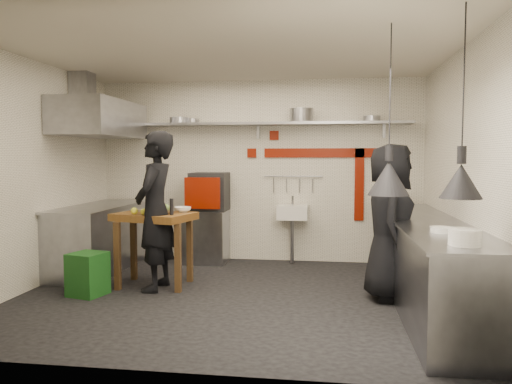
# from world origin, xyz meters

# --- Properties ---
(floor) EXTENTS (5.00, 5.00, 0.00)m
(floor) POSITION_xyz_m (0.00, 0.00, 0.00)
(floor) COLOR black
(floor) RESTS_ON ground
(ceiling) EXTENTS (5.00, 5.00, 0.00)m
(ceiling) POSITION_xyz_m (0.00, 0.00, 2.80)
(ceiling) COLOR beige
(ceiling) RESTS_ON floor
(wall_back) EXTENTS (5.00, 0.04, 2.80)m
(wall_back) POSITION_xyz_m (0.00, 2.10, 1.40)
(wall_back) COLOR silver
(wall_back) RESTS_ON floor
(wall_front) EXTENTS (5.00, 0.04, 2.80)m
(wall_front) POSITION_xyz_m (0.00, -2.10, 1.40)
(wall_front) COLOR silver
(wall_front) RESTS_ON floor
(wall_left) EXTENTS (0.04, 4.20, 2.80)m
(wall_left) POSITION_xyz_m (-2.50, 0.00, 1.40)
(wall_left) COLOR silver
(wall_left) RESTS_ON floor
(wall_right) EXTENTS (0.04, 4.20, 2.80)m
(wall_right) POSITION_xyz_m (2.50, 0.00, 1.40)
(wall_right) COLOR silver
(wall_right) RESTS_ON floor
(red_band_horiz) EXTENTS (1.70, 0.02, 0.14)m
(red_band_horiz) POSITION_xyz_m (0.95, 2.08, 1.68)
(red_band_horiz) COLOR #721203
(red_band_horiz) RESTS_ON wall_back
(red_band_vert) EXTENTS (0.14, 0.02, 1.10)m
(red_band_vert) POSITION_xyz_m (1.55, 2.08, 1.20)
(red_band_vert) COLOR #721203
(red_band_vert) RESTS_ON wall_back
(red_tile_a) EXTENTS (0.14, 0.02, 0.14)m
(red_tile_a) POSITION_xyz_m (0.25, 2.08, 1.95)
(red_tile_a) COLOR #721203
(red_tile_a) RESTS_ON wall_back
(red_tile_b) EXTENTS (0.14, 0.02, 0.14)m
(red_tile_b) POSITION_xyz_m (-0.10, 2.08, 1.68)
(red_tile_b) COLOR #721203
(red_tile_b) RESTS_ON wall_back
(back_shelf) EXTENTS (4.60, 0.34, 0.04)m
(back_shelf) POSITION_xyz_m (0.00, 1.92, 2.12)
(back_shelf) COLOR gray
(back_shelf) RESTS_ON wall_back
(shelf_bracket_left) EXTENTS (0.04, 0.06, 0.24)m
(shelf_bracket_left) POSITION_xyz_m (-1.90, 2.07, 2.02)
(shelf_bracket_left) COLOR gray
(shelf_bracket_left) RESTS_ON wall_back
(shelf_bracket_mid) EXTENTS (0.04, 0.06, 0.24)m
(shelf_bracket_mid) POSITION_xyz_m (0.00, 2.07, 2.02)
(shelf_bracket_mid) COLOR gray
(shelf_bracket_mid) RESTS_ON wall_back
(shelf_bracket_right) EXTENTS (0.04, 0.06, 0.24)m
(shelf_bracket_right) POSITION_xyz_m (1.90, 2.07, 2.02)
(shelf_bracket_right) COLOR gray
(shelf_bracket_right) RESTS_ON wall_back
(pan_far_left) EXTENTS (0.36, 0.36, 0.09)m
(pan_far_left) POSITION_xyz_m (-1.22, 1.92, 2.19)
(pan_far_left) COLOR gray
(pan_far_left) RESTS_ON back_shelf
(pan_mid_left) EXTENTS (0.24, 0.24, 0.07)m
(pan_mid_left) POSITION_xyz_m (-1.01, 1.92, 2.18)
(pan_mid_left) COLOR gray
(pan_mid_left) RESTS_ON back_shelf
(stock_pot) EXTENTS (0.45, 0.45, 0.20)m
(stock_pot) POSITION_xyz_m (0.68, 1.92, 2.24)
(stock_pot) COLOR gray
(stock_pot) RESTS_ON back_shelf
(pan_right) EXTENTS (0.26, 0.26, 0.08)m
(pan_right) POSITION_xyz_m (1.71, 1.92, 2.18)
(pan_right) COLOR gray
(pan_right) RESTS_ON back_shelf
(oven_stand) EXTENTS (0.63, 0.57, 0.80)m
(oven_stand) POSITION_xyz_m (-0.76, 1.78, 0.40)
(oven_stand) COLOR gray
(oven_stand) RESTS_ON floor
(combi_oven) EXTENTS (0.55, 0.51, 0.58)m
(combi_oven) POSITION_xyz_m (-0.71, 1.80, 1.09)
(combi_oven) COLOR black
(combi_oven) RESTS_ON oven_stand
(oven_door) EXTENTS (0.53, 0.03, 0.46)m
(oven_door) POSITION_xyz_m (-0.74, 1.46, 1.09)
(oven_door) COLOR #721203
(oven_door) RESTS_ON combi_oven
(oven_glass) EXTENTS (0.36, 0.02, 0.34)m
(oven_glass) POSITION_xyz_m (-0.77, 1.45, 1.09)
(oven_glass) COLOR black
(oven_glass) RESTS_ON oven_door
(hand_sink) EXTENTS (0.46, 0.34, 0.22)m
(hand_sink) POSITION_xyz_m (0.55, 1.92, 0.78)
(hand_sink) COLOR white
(hand_sink) RESTS_ON wall_back
(sink_tap) EXTENTS (0.03, 0.03, 0.14)m
(sink_tap) POSITION_xyz_m (0.55, 1.92, 0.96)
(sink_tap) COLOR gray
(sink_tap) RESTS_ON hand_sink
(sink_drain) EXTENTS (0.06, 0.06, 0.66)m
(sink_drain) POSITION_xyz_m (0.55, 1.88, 0.34)
(sink_drain) COLOR gray
(sink_drain) RESTS_ON floor
(utensil_rail) EXTENTS (0.90, 0.02, 0.02)m
(utensil_rail) POSITION_xyz_m (0.55, 2.06, 1.32)
(utensil_rail) COLOR gray
(utensil_rail) RESTS_ON wall_back
(counter_right) EXTENTS (0.70, 3.80, 0.90)m
(counter_right) POSITION_xyz_m (2.15, 0.00, 0.45)
(counter_right) COLOR gray
(counter_right) RESTS_ON floor
(counter_right_top) EXTENTS (0.76, 3.90, 0.03)m
(counter_right_top) POSITION_xyz_m (2.15, 0.00, 0.92)
(counter_right_top) COLOR gray
(counter_right_top) RESTS_ON counter_right
(plate_stack) EXTENTS (0.24, 0.24, 0.13)m
(plate_stack) POSITION_xyz_m (2.12, -1.61, 1.00)
(plate_stack) COLOR white
(plate_stack) RESTS_ON counter_right_top
(small_bowl_right) EXTENTS (0.23, 0.23, 0.05)m
(small_bowl_right) POSITION_xyz_m (2.10, -0.92, 0.96)
(small_bowl_right) COLOR white
(small_bowl_right) RESTS_ON counter_right_top
(counter_left) EXTENTS (0.70, 1.90, 0.90)m
(counter_left) POSITION_xyz_m (-2.15, 1.05, 0.45)
(counter_left) COLOR gray
(counter_left) RESTS_ON floor
(counter_left_top) EXTENTS (0.76, 2.00, 0.03)m
(counter_left_top) POSITION_xyz_m (-2.15, 1.05, 0.92)
(counter_left_top) COLOR gray
(counter_left_top) RESTS_ON counter_left
(extractor_hood) EXTENTS (0.78, 1.60, 0.50)m
(extractor_hood) POSITION_xyz_m (-2.10, 1.05, 2.15)
(extractor_hood) COLOR gray
(extractor_hood) RESTS_ON ceiling
(hood_duct) EXTENTS (0.28, 0.28, 0.50)m
(hood_duct) POSITION_xyz_m (-2.35, 1.05, 2.55)
(hood_duct) COLOR gray
(hood_duct) RESTS_ON ceiling
(green_bin) EXTENTS (0.45, 0.45, 0.50)m
(green_bin) POSITION_xyz_m (-1.70, -0.20, 0.25)
(green_bin) COLOR #174E18
(green_bin) RESTS_ON floor
(prep_table) EXTENTS (1.05, 0.86, 0.92)m
(prep_table) POSITION_xyz_m (-1.07, 0.33, 0.46)
(prep_table) COLOR brown
(prep_table) RESTS_ON floor
(cutting_board) EXTENTS (0.41, 0.34, 0.02)m
(cutting_board) POSITION_xyz_m (-0.97, 0.32, 0.93)
(cutting_board) COLOR #473019
(cutting_board) RESTS_ON prep_table
(pepper_mill) EXTENTS (0.06, 0.06, 0.20)m
(pepper_mill) POSITION_xyz_m (-0.78, 0.15, 1.02)
(pepper_mill) COLOR black
(pepper_mill) RESTS_ON prep_table
(lemon_a) EXTENTS (0.10, 0.10, 0.09)m
(lemon_a) POSITION_xyz_m (-1.26, 0.16, 0.96)
(lemon_a) COLOR yellow
(lemon_a) RESTS_ON prep_table
(lemon_b) EXTENTS (0.08, 0.08, 0.08)m
(lemon_b) POSITION_xyz_m (-1.12, 0.11, 0.96)
(lemon_b) COLOR yellow
(lemon_b) RESTS_ON prep_table
(veg_ball) EXTENTS (0.12, 0.12, 0.11)m
(veg_ball) POSITION_xyz_m (-0.96, 0.45, 0.97)
(veg_ball) COLOR olive
(veg_ball) RESTS_ON prep_table
(steel_tray) EXTENTS (0.18, 0.14, 0.03)m
(steel_tray) POSITION_xyz_m (-1.33, 0.47, 0.94)
(steel_tray) COLOR gray
(steel_tray) RESTS_ON prep_table
(bowl) EXTENTS (0.21, 0.21, 0.07)m
(bowl) POSITION_xyz_m (-0.74, 0.47, 0.95)
(bowl) COLOR white
(bowl) RESTS_ON prep_table
(heat_lamp_near) EXTENTS (0.47, 0.47, 1.53)m
(heat_lamp_near) POSITION_xyz_m (1.61, -1.00, 2.04)
(heat_lamp_near) COLOR black
(heat_lamp_near) RESTS_ON ceiling
(heat_lamp_far) EXTENTS (0.43, 0.43, 1.51)m
(heat_lamp_far) POSITION_xyz_m (2.10, -1.53, 2.04)
(heat_lamp_far) COLOR black
(heat_lamp_far) RESTS_ON ceiling
(chef_left) EXTENTS (0.47, 0.71, 1.93)m
(chef_left) POSITION_xyz_m (-1.00, 0.16, 0.97)
(chef_left) COLOR black
(chef_left) RESTS_ON floor
(chef_right) EXTENTS (0.62, 0.90, 1.76)m
(chef_right) POSITION_xyz_m (1.77, 0.13, 0.88)
(chef_right) COLOR black
(chef_right) RESTS_ON floor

